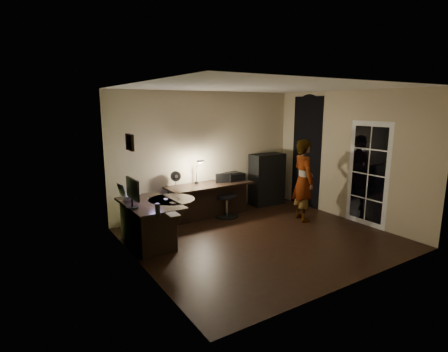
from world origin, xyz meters
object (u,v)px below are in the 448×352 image
desk_right (210,200)px  cabinet (267,179)px  person (303,180)px  monitor (132,197)px  office_chair (226,196)px  desk_left (150,224)px

desk_right → cabinet: bearing=2.0°
person → monitor: bearing=103.1°
monitor → office_chair: size_ratio=0.57×
office_chair → person: (1.24, -1.04, 0.40)m
office_chair → person: person is taller
desk_right → cabinet: size_ratio=1.54×
cabinet → office_chair: cabinet is taller
person → office_chair: bearing=67.2°
office_chair → person: 1.67m
office_chair → desk_right: bearing=158.7°
desk_left → person: bearing=-8.8°
desk_left → cabinet: bearing=14.3°
monitor → desk_right: bearing=25.2°
desk_right → monitor: (-2.03, -1.01, 0.59)m
cabinet → person: bearing=-94.8°
desk_right → office_chair: size_ratio=2.08×
desk_right → person: person is taller
desk_left → desk_right: 1.88m
desk_left → person: (3.20, -0.43, 0.48)m
desk_left → cabinet: size_ratio=1.06×
person → cabinet: bearing=11.8°
desk_left → person: 3.27m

